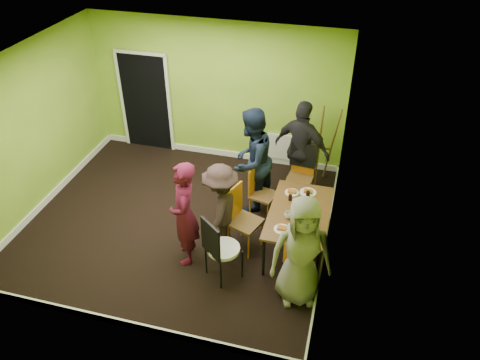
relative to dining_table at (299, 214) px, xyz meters
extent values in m
plane|color=black|center=(-2.05, 0.16, -0.70)|extent=(5.00, 5.00, 0.00)
cube|color=#7DAA2B|center=(-2.05, 2.41, 0.70)|extent=(5.00, 0.04, 2.80)
cube|color=#7DAA2B|center=(-2.05, -2.09, 0.70)|extent=(5.00, 0.04, 2.80)
cube|color=#7DAA2B|center=(-4.55, 0.16, 0.70)|extent=(0.04, 4.50, 2.80)
cube|color=#7DAA2B|center=(0.45, 0.16, 0.70)|extent=(0.04, 4.50, 2.80)
cube|color=white|center=(-2.05, 0.16, 2.10)|extent=(5.00, 4.50, 0.04)
cube|color=black|center=(-3.55, 2.38, 0.32)|extent=(1.00, 0.05, 2.04)
cube|color=white|center=(-0.75, 2.38, -0.30)|extent=(0.50, 0.04, 0.55)
cylinder|color=black|center=(-0.39, -0.69, -0.34)|extent=(0.04, 0.04, 0.71)
cylinder|color=black|center=(0.39, -0.69, -0.34)|extent=(0.04, 0.04, 0.71)
cylinder|color=black|center=(-0.39, 0.69, -0.34)|extent=(0.04, 0.04, 0.71)
cylinder|color=black|center=(0.39, 0.69, -0.34)|extent=(0.04, 0.04, 0.71)
cube|color=brown|center=(0.00, 0.00, 0.03)|extent=(0.90, 1.50, 0.04)
cylinder|color=orange|center=(-0.82, 0.87, -0.47)|extent=(0.03, 0.03, 0.44)
cylinder|color=orange|center=(-0.90, 0.55, -0.47)|extent=(0.03, 0.03, 0.44)
cylinder|color=orange|center=(-0.50, 0.79, -0.47)|extent=(0.03, 0.03, 0.44)
cylinder|color=orange|center=(-0.58, 0.47, -0.47)|extent=(0.03, 0.03, 0.44)
cube|color=brown|center=(-0.70, 0.67, -0.25)|extent=(0.47, 0.47, 0.04)
cube|color=orange|center=(-0.88, 0.72, 0.01)|extent=(0.12, 0.37, 0.49)
cylinder|color=orange|center=(-0.92, 0.07, -0.44)|extent=(0.03, 0.03, 0.50)
cylinder|color=orange|center=(-1.04, -0.28, -0.44)|extent=(0.03, 0.03, 0.50)
cylinder|color=orange|center=(-0.56, -0.05, -0.44)|extent=(0.03, 0.03, 0.50)
cylinder|color=orange|center=(-0.69, -0.41, -0.44)|extent=(0.03, 0.03, 0.50)
cube|color=brown|center=(-0.80, -0.17, -0.19)|extent=(0.57, 0.57, 0.04)
cube|color=orange|center=(-1.00, -0.10, 0.11)|extent=(0.17, 0.41, 0.56)
cylinder|color=orange|center=(0.02, 1.37, -0.45)|extent=(0.03, 0.03, 0.49)
cylinder|color=orange|center=(-0.35, 1.41, -0.45)|extent=(0.03, 0.03, 0.49)
cylinder|color=orange|center=(-0.02, 1.00, -0.45)|extent=(0.03, 0.03, 0.49)
cylinder|color=orange|center=(-0.38, 1.04, -0.45)|extent=(0.03, 0.03, 0.49)
cube|color=brown|center=(-0.18, 1.21, -0.21)|extent=(0.47, 0.47, 0.04)
cube|color=orange|center=(-0.16, 1.41, 0.08)|extent=(0.41, 0.07, 0.54)
cylinder|color=orange|center=(-0.06, -0.76, -0.48)|extent=(0.03, 0.03, 0.43)
cylinder|color=orange|center=(0.24, -0.88, -0.48)|extent=(0.03, 0.03, 0.43)
cylinder|color=orange|center=(0.06, -0.45, -0.48)|extent=(0.03, 0.03, 0.43)
cylinder|color=orange|center=(0.36, -0.58, -0.48)|extent=(0.03, 0.03, 0.43)
cube|color=brown|center=(0.15, -0.67, -0.26)|extent=(0.50, 0.50, 0.04)
cube|color=orange|center=(0.08, -0.84, 0.00)|extent=(0.35, 0.17, 0.48)
cylinder|color=black|center=(-1.22, -0.86, -0.44)|extent=(0.03, 0.03, 0.51)
cylinder|color=black|center=(-0.92, -1.10, -0.44)|extent=(0.03, 0.03, 0.51)
cylinder|color=black|center=(-0.98, -0.56, -0.44)|extent=(0.03, 0.03, 0.51)
cylinder|color=black|center=(-0.68, -0.80, -0.44)|extent=(0.03, 0.03, 0.51)
cylinder|color=white|center=(-0.95, -0.83, -0.18)|extent=(0.47, 0.47, 0.06)
cube|color=black|center=(-1.08, -1.00, 0.11)|extent=(0.36, 0.29, 0.56)
cylinder|color=brown|center=(-0.15, 1.97, 0.12)|extent=(0.24, 0.38, 1.64)
cylinder|color=brown|center=(0.28, 1.97, 0.12)|extent=(0.24, 0.38, 1.64)
cylinder|color=brown|center=(0.06, 1.73, 0.12)|extent=(0.03, 0.37, 1.60)
cube|color=brown|center=(0.06, 1.93, 0.07)|extent=(0.44, 0.04, 0.04)
cylinder|color=white|center=(-0.19, 0.44, 0.06)|extent=(0.22, 0.22, 0.01)
cylinder|color=white|center=(-0.18, -0.47, 0.06)|extent=(0.23, 0.23, 0.01)
cylinder|color=white|center=(0.05, 0.51, 0.06)|extent=(0.27, 0.27, 0.01)
cylinder|color=white|center=(0.02, -0.49, 0.06)|extent=(0.27, 0.27, 0.01)
cylinder|color=white|center=(0.18, 0.09, 0.06)|extent=(0.25, 0.25, 0.01)
cylinder|color=white|center=(0.18, -0.13, 0.06)|extent=(0.23, 0.23, 0.01)
cylinder|color=white|center=(0.03, 0.04, 0.15)|extent=(0.06, 0.06, 0.19)
cylinder|color=#1A33C3|center=(0.16, -0.24, 0.16)|extent=(0.08, 0.08, 0.20)
cylinder|color=orange|center=(-0.11, 0.20, 0.10)|extent=(0.03, 0.03, 0.08)
cylinder|color=black|center=(-0.19, 0.25, 0.10)|extent=(0.06, 0.06, 0.10)
cylinder|color=black|center=(0.06, 0.41, 0.11)|extent=(0.06, 0.06, 0.10)
cylinder|color=black|center=(0.10, -0.45, 0.11)|extent=(0.06, 0.06, 0.11)
imported|color=white|center=(-0.14, -0.18, 0.10)|extent=(0.12, 0.12, 0.09)
imported|color=white|center=(0.13, -0.01, 0.11)|extent=(0.11, 0.11, 0.10)
imported|color=#4F0D24|center=(-1.61, -0.62, 0.16)|extent=(0.60, 0.72, 1.71)
imported|color=black|center=(-0.98, 0.91, 0.24)|extent=(0.94, 1.08, 1.88)
imported|color=#312121|center=(-1.17, -0.24, 0.06)|extent=(0.61, 1.00, 1.51)
imported|color=black|center=(-0.22, 1.54, 0.21)|extent=(1.15, 0.79, 1.82)
imported|color=gray|center=(0.17, -0.97, 0.16)|extent=(0.96, 0.76, 1.71)
camera|label=1|loc=(0.55, -5.54, 4.46)|focal=35.00mm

